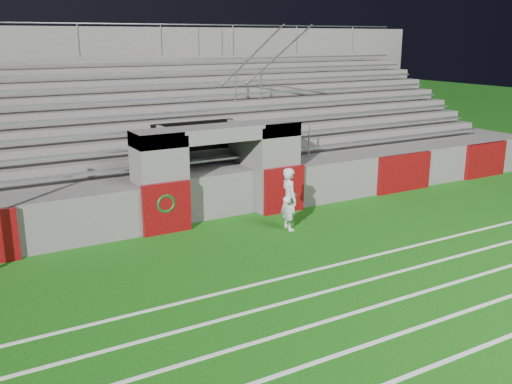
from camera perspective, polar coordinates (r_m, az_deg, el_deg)
ground at (r=13.39m, az=3.15°, el=-6.42°), size 90.00×90.00×0.00m
field_markings at (r=10.02m, az=19.58°, el=-15.21°), size 28.00×8.09×0.01m
stadium_structure at (r=19.89m, az=-9.50°, el=5.06°), size 26.00×8.48×5.42m
goalkeeper_with_ball at (r=14.97m, az=3.33°, el=-0.69°), size 0.62×0.74×1.67m
hose_coil at (r=14.82m, az=-9.03°, el=-1.29°), size 0.53×0.15×0.61m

